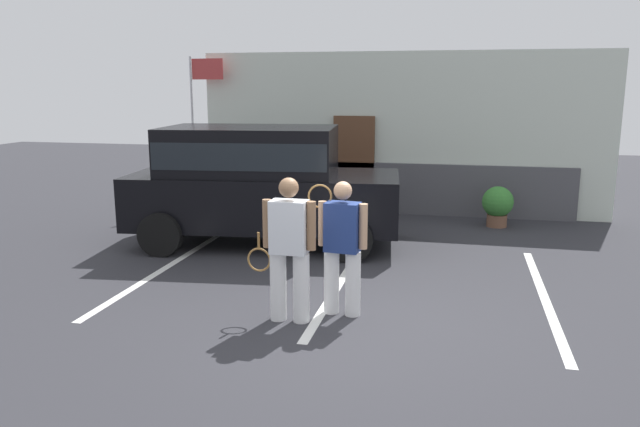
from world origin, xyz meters
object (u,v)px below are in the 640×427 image
object	(u,v)px
parked_suv	(259,179)
tennis_player_woman	(342,246)
tennis_player_man	(289,248)
potted_plant_by_porch	(498,204)
flag_pole	(199,105)

from	to	relation	value
parked_suv	tennis_player_woman	bearing A→B (deg)	-62.38
parked_suv	tennis_player_woman	world-z (taller)	parked_suv
parked_suv	tennis_player_man	bearing A→B (deg)	-72.68
potted_plant_by_porch	flag_pole	size ratio (longest dim) A/B	0.24
tennis_player_woman	parked_suv	bearing A→B (deg)	-49.58
tennis_player_man	tennis_player_woman	distance (m)	0.66
potted_plant_by_porch	parked_suv	bearing A→B (deg)	-150.79
parked_suv	potted_plant_by_porch	distance (m)	4.81
tennis_player_woman	potted_plant_by_porch	bearing A→B (deg)	-104.95
tennis_player_man	flag_pole	bearing A→B (deg)	-57.94
potted_plant_by_porch	tennis_player_woman	bearing A→B (deg)	-111.44
tennis_player_woman	potted_plant_by_porch	world-z (taller)	tennis_player_woman
tennis_player_woman	potted_plant_by_porch	distance (m)	5.78
parked_suv	potted_plant_by_porch	bearing A→B (deg)	22.90
tennis_player_man	flag_pole	distance (m)	7.55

